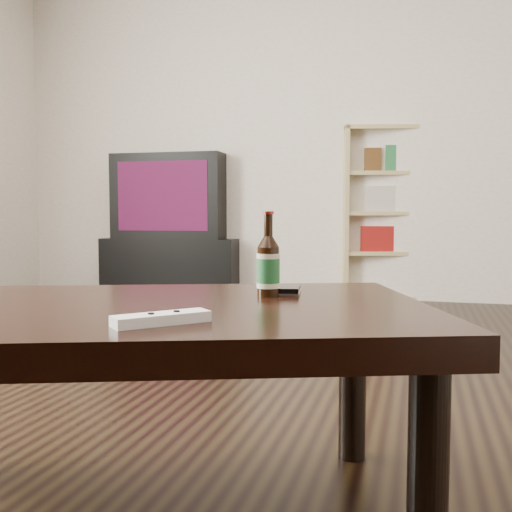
% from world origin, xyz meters
% --- Properties ---
extents(floor, '(5.00, 6.00, 0.01)m').
position_xyz_m(floor, '(0.00, 0.00, -0.01)').
color(floor, black).
rests_on(floor, ground).
extents(wall_back, '(5.00, 0.02, 2.70)m').
position_xyz_m(wall_back, '(0.00, 3.01, 1.35)').
color(wall_back, beige).
rests_on(wall_back, ground).
extents(tv_stand, '(1.15, 0.60, 0.45)m').
position_xyz_m(tv_stand, '(-1.20, 3.03, 0.23)').
color(tv_stand, black).
rests_on(tv_stand, floor).
extents(tv, '(0.93, 0.60, 0.69)m').
position_xyz_m(tv, '(-1.20, 3.03, 0.80)').
color(tv, black).
rests_on(tv, tv_stand).
extents(bookshelf, '(0.77, 0.49, 1.32)m').
position_xyz_m(bookshelf, '(0.53, 3.14, 0.69)').
color(bookshelf, tan).
rests_on(bookshelf, floor).
extents(coffee_table, '(1.42, 1.11, 0.47)m').
position_xyz_m(coffee_table, '(0.20, -0.48, 0.41)').
color(coffee_table, black).
rests_on(coffee_table, floor).
extents(beer_bottle, '(0.06, 0.06, 0.20)m').
position_xyz_m(beer_bottle, '(0.44, -0.28, 0.54)').
color(beer_bottle, black).
rests_on(beer_bottle, coffee_table).
extents(phone, '(0.07, 0.11, 0.02)m').
position_xyz_m(phone, '(0.48, -0.22, 0.48)').
color(phone, '#B9B9BB').
rests_on(phone, coffee_table).
extents(remote, '(0.16, 0.16, 0.02)m').
position_xyz_m(remote, '(0.34, -0.67, 0.48)').
color(remote, white).
rests_on(remote, coffee_table).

